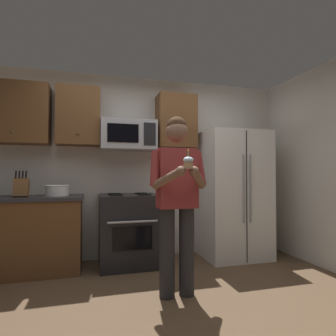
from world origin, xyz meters
TOP-DOWN VIEW (x-y plane):
  - ground_plane at (0.00, 0.00)m, footprint 6.00×6.00m
  - wall_back at (0.00, 1.75)m, footprint 4.40×0.10m
  - oven_range at (-0.15, 1.36)m, footprint 0.76×0.70m
  - microwave at (-0.15, 1.48)m, footprint 0.74×0.41m
  - refrigerator at (1.35, 1.32)m, footprint 0.90×0.75m
  - cabinet_row_upper at (-0.72, 1.53)m, footprint 2.78×0.36m
  - counter_left at (-1.45, 1.38)m, footprint 1.44×0.66m
  - knife_block at (-1.44, 1.33)m, footprint 0.16×0.15m
  - bowl_large_white at (-1.04, 1.40)m, footprint 0.29×0.29m
  - person at (0.18, 0.28)m, footprint 0.60×0.48m
  - cupcake at (0.18, -0.05)m, footprint 0.09×0.09m

SIDE VIEW (x-z plane):
  - ground_plane at x=0.00m, z-range 0.00..0.00m
  - oven_range at x=-0.15m, z-range 0.00..0.93m
  - counter_left at x=-1.45m, z-range 0.00..0.92m
  - refrigerator at x=1.35m, z-range 0.00..1.80m
  - bowl_large_white at x=-1.04m, z-range 0.92..1.06m
  - person at x=0.18m, z-range 0.11..1.88m
  - knife_block at x=-1.44m, z-range 0.87..1.19m
  - cupcake at x=0.18m, z-range 1.20..1.38m
  - wall_back at x=0.00m, z-range 0.00..2.60m
  - microwave at x=-0.15m, z-range 1.52..1.92m
  - cabinet_row_upper at x=-0.72m, z-range 1.57..2.33m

